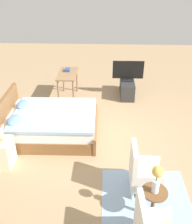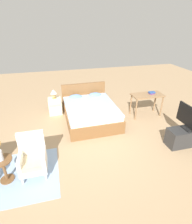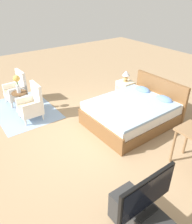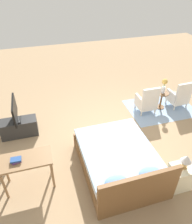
{
  "view_description": "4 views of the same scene",
  "coord_description": "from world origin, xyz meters",
  "px_view_note": "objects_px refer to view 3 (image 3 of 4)",
  "views": [
    {
      "loc": [
        -4.91,
        -0.12,
        3.53
      ],
      "look_at": [
        0.01,
        0.09,
        0.7
      ],
      "focal_mm": 42.0,
      "sensor_mm": 36.0,
      "label": 1
    },
    {
      "loc": [
        -0.91,
        -3.83,
        2.96
      ],
      "look_at": [
        0.1,
        0.18,
        0.79
      ],
      "focal_mm": 28.0,
      "sensor_mm": 36.0,
      "label": 2
    },
    {
      "loc": [
        3.38,
        -2.29,
        3.0
      ],
      "look_at": [
        0.21,
        -0.01,
        0.73
      ],
      "focal_mm": 35.0,
      "sensor_mm": 36.0,
      "label": 3
    },
    {
      "loc": [
        1.54,
        4.2,
        4.03
      ],
      "look_at": [
        0.31,
        -0.1,
        0.81
      ],
      "focal_mm": 35.0,
      "sensor_mm": 36.0,
      "label": 4
    }
  ],
  "objects_px": {
    "flower_vase": "(17,82)",
    "bed": "(133,112)",
    "table_lamp": "(126,74)",
    "armchair_by_window_left": "(17,90)",
    "armchair_by_window_right": "(32,105)",
    "side_table": "(20,99)",
    "tv_stand": "(142,223)",
    "tv_flatscreen": "(147,195)",
    "nightstand": "(125,90)"
  },
  "relations": [
    {
      "from": "flower_vase",
      "to": "tv_flatscreen",
      "type": "relative_size",
      "value": 0.53
    },
    {
      "from": "tv_flatscreen",
      "to": "table_lamp",
      "type": "bearing_deg",
      "value": 140.9
    },
    {
      "from": "table_lamp",
      "to": "tv_flatscreen",
      "type": "bearing_deg",
      "value": -39.1
    },
    {
      "from": "side_table",
      "to": "flower_vase",
      "type": "xyz_separation_m",
      "value": [
        0.0,
        0.0,
        0.5
      ]
    },
    {
      "from": "side_table",
      "to": "tv_flatscreen",
      "type": "xyz_separation_m",
      "value": [
        4.37,
        0.13,
        0.45
      ]
    },
    {
      "from": "tv_flatscreen",
      "to": "armchair_by_window_left",
      "type": "bearing_deg",
      "value": -179.65
    },
    {
      "from": "flower_vase",
      "to": "side_table",
      "type": "bearing_deg",
      "value": 180.0
    },
    {
      "from": "armchair_by_window_right",
      "to": "bed",
      "type": "bearing_deg",
      "value": 49.58
    },
    {
      "from": "armchair_by_window_right",
      "to": "tv_flatscreen",
      "type": "bearing_deg",
      "value": 0.45
    },
    {
      "from": "armchair_by_window_left",
      "to": "nightstand",
      "type": "bearing_deg",
      "value": 57.7
    },
    {
      "from": "armchair_by_window_left",
      "to": "tv_flatscreen",
      "type": "distance_m",
      "value": 4.95
    },
    {
      "from": "side_table",
      "to": "tv_stand",
      "type": "height_order",
      "value": "side_table"
    },
    {
      "from": "armchair_by_window_left",
      "to": "tv_stand",
      "type": "distance_m",
      "value": 4.93
    },
    {
      "from": "bed",
      "to": "nightstand",
      "type": "distance_m",
      "value": 1.31
    },
    {
      "from": "side_table",
      "to": "armchair_by_window_left",
      "type": "bearing_deg",
      "value": 169.78
    },
    {
      "from": "side_table",
      "to": "table_lamp",
      "type": "relative_size",
      "value": 1.66
    },
    {
      "from": "tv_stand",
      "to": "tv_flatscreen",
      "type": "bearing_deg",
      "value": 0.36
    },
    {
      "from": "table_lamp",
      "to": "tv_stand",
      "type": "relative_size",
      "value": 0.34
    },
    {
      "from": "armchair_by_window_left",
      "to": "side_table",
      "type": "distance_m",
      "value": 0.57
    },
    {
      "from": "armchair_by_window_left",
      "to": "table_lamp",
      "type": "bearing_deg",
      "value": 57.7
    },
    {
      "from": "armchair_by_window_right",
      "to": "nightstand",
      "type": "distance_m",
      "value": 2.73
    },
    {
      "from": "flower_vase",
      "to": "table_lamp",
      "type": "bearing_deg",
      "value": 67.94
    },
    {
      "from": "flower_vase",
      "to": "tv_flatscreen",
      "type": "height_order",
      "value": "tv_flatscreen"
    },
    {
      "from": "side_table",
      "to": "tv_stand",
      "type": "relative_size",
      "value": 0.57
    },
    {
      "from": "flower_vase",
      "to": "table_lamp",
      "type": "relative_size",
      "value": 1.45
    },
    {
      "from": "armchair_by_window_left",
      "to": "side_table",
      "type": "relative_size",
      "value": 1.68
    },
    {
      "from": "side_table",
      "to": "nightstand",
      "type": "distance_m",
      "value": 2.99
    },
    {
      "from": "armchair_by_window_right",
      "to": "tv_flatscreen",
      "type": "height_order",
      "value": "tv_flatscreen"
    },
    {
      "from": "side_table",
      "to": "tv_flatscreen",
      "type": "height_order",
      "value": "tv_flatscreen"
    },
    {
      "from": "bed",
      "to": "armchair_by_window_left",
      "type": "xyz_separation_m",
      "value": [
        -2.78,
        -1.94,
        0.08
      ]
    },
    {
      "from": "flower_vase",
      "to": "bed",
      "type": "bearing_deg",
      "value": 42.7
    },
    {
      "from": "nightstand",
      "to": "table_lamp",
      "type": "xyz_separation_m",
      "value": [
        0.0,
        0.0,
        0.5
      ]
    },
    {
      "from": "bed",
      "to": "armchair_by_window_left",
      "type": "relative_size",
      "value": 2.29
    },
    {
      "from": "bed",
      "to": "side_table",
      "type": "distance_m",
      "value": 3.02
    },
    {
      "from": "flower_vase",
      "to": "nightstand",
      "type": "xyz_separation_m",
      "value": [
        1.12,
        2.77,
        -0.55
      ]
    },
    {
      "from": "armchair_by_window_left",
      "to": "flower_vase",
      "type": "relative_size",
      "value": 1.93
    },
    {
      "from": "nightstand",
      "to": "table_lamp",
      "type": "relative_size",
      "value": 1.74
    },
    {
      "from": "side_table",
      "to": "bed",
      "type": "bearing_deg",
      "value": 42.7
    },
    {
      "from": "table_lamp",
      "to": "flower_vase",
      "type": "bearing_deg",
      "value": -112.06
    },
    {
      "from": "side_table",
      "to": "flower_vase",
      "type": "bearing_deg",
      "value": 0.0
    },
    {
      "from": "bed",
      "to": "armchair_by_window_right",
      "type": "relative_size",
      "value": 2.29
    },
    {
      "from": "flower_vase",
      "to": "table_lamp",
      "type": "xyz_separation_m",
      "value": [
        1.12,
        2.77,
        -0.05
      ]
    },
    {
      "from": "table_lamp",
      "to": "armchair_by_window_left",
      "type": "bearing_deg",
      "value": -122.3
    },
    {
      "from": "bed",
      "to": "table_lamp",
      "type": "xyz_separation_m",
      "value": [
        -1.09,
        0.73,
        0.49
      ]
    },
    {
      "from": "armchair_by_window_left",
      "to": "tv_stand",
      "type": "relative_size",
      "value": 0.96
    },
    {
      "from": "armchair_by_window_left",
      "to": "nightstand",
      "type": "relative_size",
      "value": 1.6
    },
    {
      "from": "bed",
      "to": "tv_stand",
      "type": "distance_m",
      "value": 2.88
    },
    {
      "from": "side_table",
      "to": "flower_vase",
      "type": "relative_size",
      "value": 1.15
    },
    {
      "from": "side_table",
      "to": "nightstand",
      "type": "xyz_separation_m",
      "value": [
        1.12,
        2.77,
        -0.06
      ]
    },
    {
      "from": "side_table",
      "to": "table_lamp",
      "type": "height_order",
      "value": "table_lamp"
    }
  ]
}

